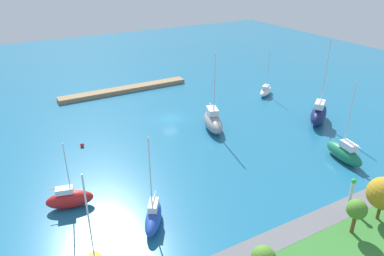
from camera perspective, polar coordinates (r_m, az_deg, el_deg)
The scene contains 13 objects.
water at distance 65.54m, azimuth -3.45°, elevation 1.46°, with size 160.00×160.00×0.00m, color #1E668C.
pier_dock at distance 79.87m, azimuth -10.48°, elevation 5.92°, with size 27.70×2.62×0.86m, color #997A56.
breakwater at distance 41.99m, azimuth 18.04°, elevation -14.53°, with size 65.39×2.66×1.09m, color slate.
harbor_beacon at distance 44.20m, azimuth 23.66°, elevation -8.99°, with size 0.56×0.56×3.73m.
park_tree_west at distance 40.35m, azimuth 24.33°, elevation -11.56°, with size 2.02×2.02×3.89m.
park_tree_center at distance 43.20m, azimuth 27.76°, elevation -9.04°, with size 3.45×3.45×4.97m.
sailboat_blue_far_south at distance 40.68m, azimuth -6.06°, elevation -13.61°, with size 4.36×5.62×10.91m.
sailboat_gray_center_basin at distance 60.99m, azimuth 3.29°, elevation 1.07°, with size 4.91×8.01×13.13m.
sailboat_green_near_pier at distance 56.10m, azimuth 22.68°, elevation -3.57°, with size 2.99×6.91×11.72m.
sailboat_white_along_channel at distance 77.87m, azimuth 11.45°, elevation 5.70°, with size 5.47×4.46×9.07m.
sailboat_navy_west_end at distance 66.89m, azimuth 19.18°, elevation 2.16°, with size 7.87×6.57×14.49m.
sailboat_red_lone_north at distance 45.21m, azimuth -18.60°, elevation -10.44°, with size 5.58×2.99×8.38m.
mooring_buoy_red at distance 58.32m, azimuth -16.79°, elevation -2.54°, with size 0.62×0.62×0.62m, color red.
Camera 1 is at (25.82, 53.97, 26.74)m, focal length 34.15 mm.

